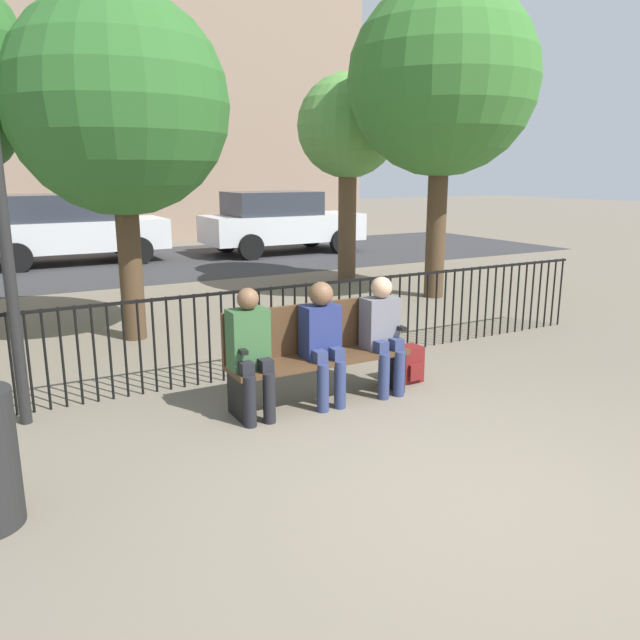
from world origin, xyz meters
The scene contains 13 objects.
ground_plane centered at (0.00, 0.00, 0.00)m, with size 80.00×80.00×0.00m, color #706656.
park_bench centered at (0.00, 2.10, 0.49)m, with size 1.77×0.45×0.92m.
seated_person_0 centered at (-0.72, 1.97, 0.65)m, with size 0.34×0.39×1.17m.
seated_person_1 centered at (0.00, 1.97, 0.66)m, with size 0.34×0.39×1.16m.
seated_person_2 centered at (0.67, 1.97, 0.65)m, with size 0.34×0.39×1.15m.
backpack centered at (1.11, 2.10, 0.18)m, with size 0.24×0.26×0.37m.
fence_railing centered at (-0.02, 3.05, 0.56)m, with size 9.01×0.03×0.95m.
tree_0 centered at (-0.99, 5.23, 2.90)m, with size 2.67×2.67×4.26m.
tree_1 centered at (3.79, 7.73, 2.91)m, with size 1.95×1.95×3.95m.
tree_2 centered at (4.22, 5.53, 3.56)m, with size 3.08×3.08×5.12m.
street_surface centered at (0.00, 12.00, 0.00)m, with size 24.00×6.00×0.01m.
parked_car_0 centered at (4.45, 12.22, 0.84)m, with size 4.20×1.94×1.62m.
parked_car_1 centered at (-0.72, 12.86, 0.84)m, with size 4.20×1.94×1.62m.
Camera 1 is at (-2.71, -2.85, 2.13)m, focal length 35.00 mm.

